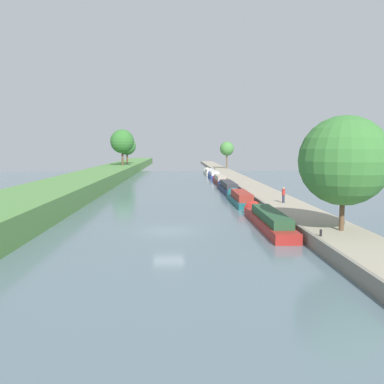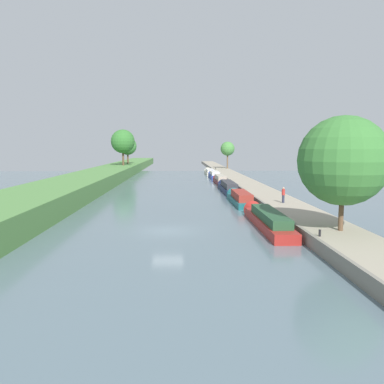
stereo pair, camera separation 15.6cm
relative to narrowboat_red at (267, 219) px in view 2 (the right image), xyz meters
name	(u,v)px [view 2 (the right image)]	position (x,y,z in m)	size (l,w,h in m)	color
ground_plane	(168,231)	(-8.40, -1.72, -0.62)	(160.00, 160.00, 0.00)	slate
right_towpath	(316,225)	(3.69, -1.72, -0.17)	(4.33, 260.00, 0.88)	#9E937F
stone_quay	(288,225)	(1.40, -1.72, -0.15)	(0.25, 260.00, 0.93)	gray
narrowboat_red	(267,219)	(0.00, 0.00, 0.00)	(1.89, 13.47, 2.00)	maroon
narrowboat_teal	(240,198)	(-0.16, 14.23, -0.02)	(1.99, 11.22, 2.11)	#195B60
narrowboat_navy	(228,187)	(-0.12, 26.74, 0.02)	(1.91, 13.74, 2.09)	#141E42
narrowboat_maroon	(220,180)	(0.00, 40.22, 0.01)	(1.80, 11.67, 2.07)	maroon
narrowboat_blue	(214,175)	(0.06, 53.16, -0.01)	(2.05, 11.24, 2.07)	#283D93
narrowboat_cream	(210,172)	(-0.10, 64.90, -0.08)	(2.08, 12.36, 1.98)	beige
tree_rightbank_near	(343,161)	(3.93, -5.95, 5.19)	(6.25, 6.25, 8.05)	brown
tree_rightbank_midnear	(228,149)	(5.45, 74.15, 5.58)	(3.80, 3.80, 7.25)	brown
tree_leftbank_downstream	(123,141)	(-21.39, 64.70, 7.42)	(5.80, 5.80, 8.75)	brown
tree_leftbank_upstream	(128,146)	(-21.62, 75.16, 6.33)	(4.84, 4.84, 7.17)	brown
person_walking	(283,195)	(3.49, 7.97, 1.14)	(0.34, 0.34, 1.66)	#282D42
mooring_bollard_near	(320,233)	(1.83, -7.72, 0.49)	(0.16, 0.16, 0.45)	black
mooring_bollard_far	(215,168)	(1.83, 70.26, 0.49)	(0.16, 0.16, 0.45)	black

